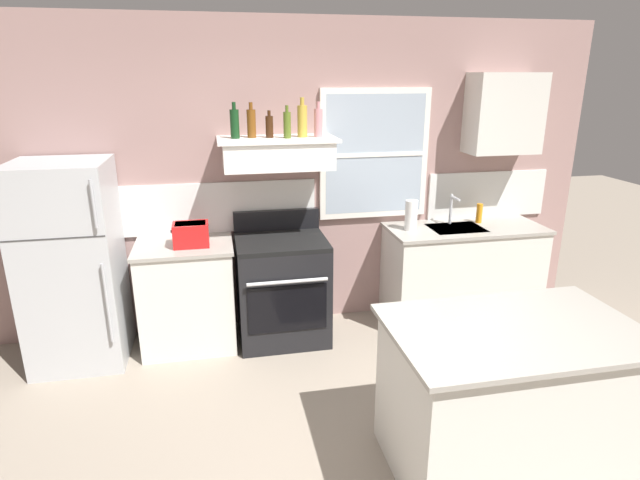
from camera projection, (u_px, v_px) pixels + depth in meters
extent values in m
cube|color=gray|center=(302.00, 178.00, 4.61)|extent=(5.40, 0.06, 2.70)
cube|color=silver|center=(171.00, 210.00, 4.41)|extent=(2.50, 0.02, 0.44)
cube|color=silver|center=(487.00, 194.00, 4.98)|extent=(1.20, 0.02, 0.44)
cube|color=white|center=(375.00, 154.00, 4.62)|extent=(1.00, 0.04, 1.15)
cube|color=#9EADBC|center=(375.00, 155.00, 4.61)|extent=(0.90, 0.01, 1.05)
cube|color=white|center=(375.00, 155.00, 4.60)|extent=(0.90, 0.02, 0.04)
cube|color=#B7BABC|center=(72.00, 265.00, 4.04)|extent=(0.70, 0.68, 1.62)
cube|color=#333333|center=(54.00, 239.00, 3.63)|extent=(0.69, 0.00, 0.01)
cylinder|color=#A5A8AD|center=(107.00, 303.00, 3.81)|extent=(0.02, 0.02, 0.62)
cylinder|color=#A5A8AD|center=(93.00, 204.00, 3.58)|extent=(0.02, 0.02, 0.34)
cube|color=silver|center=(188.00, 297.00, 4.38)|extent=(0.76, 0.60, 0.88)
cube|color=#9E998E|center=(184.00, 246.00, 4.24)|extent=(0.79, 0.63, 0.03)
cube|color=red|center=(191.00, 234.00, 4.16)|extent=(0.28, 0.20, 0.19)
cube|color=black|center=(190.00, 224.00, 4.13)|extent=(0.24, 0.16, 0.01)
cube|color=black|center=(172.00, 231.00, 4.12)|extent=(0.02, 0.03, 0.02)
cube|color=black|center=(282.00, 291.00, 4.49)|extent=(0.76, 0.64, 0.87)
cube|color=black|center=(281.00, 242.00, 4.35)|extent=(0.76, 0.64, 0.04)
cube|color=black|center=(276.00, 220.00, 4.59)|extent=(0.76, 0.06, 0.18)
cube|color=black|center=(288.00, 309.00, 4.20)|extent=(0.65, 0.01, 0.40)
cylinder|color=silver|center=(288.00, 282.00, 4.09)|extent=(0.65, 0.03, 0.03)
cube|color=white|center=(277.00, 154.00, 4.23)|extent=(0.88, 0.48, 0.22)
cube|color=#262628|center=(281.00, 169.00, 4.04)|extent=(0.75, 0.02, 0.04)
cube|color=white|center=(277.00, 139.00, 4.19)|extent=(0.96, 0.52, 0.02)
cylinder|color=#143819|center=(235.00, 124.00, 4.09)|extent=(0.07, 0.07, 0.23)
cylinder|color=#143819|center=(234.00, 106.00, 4.05)|extent=(0.03, 0.03, 0.06)
cylinder|color=brown|center=(251.00, 124.00, 4.14)|extent=(0.07, 0.07, 0.22)
cylinder|color=brown|center=(251.00, 106.00, 4.10)|extent=(0.03, 0.03, 0.06)
cylinder|color=#381E0F|center=(269.00, 127.00, 4.15)|extent=(0.06, 0.06, 0.17)
cylinder|color=#381E0F|center=(269.00, 113.00, 4.12)|extent=(0.03, 0.03, 0.04)
cylinder|color=#4C601E|center=(287.00, 125.00, 4.11)|extent=(0.06, 0.06, 0.21)
cylinder|color=#4C601E|center=(287.00, 109.00, 4.07)|extent=(0.03, 0.03, 0.05)
cylinder|color=#B29333|center=(302.00, 121.00, 4.18)|extent=(0.08, 0.08, 0.25)
cylinder|color=#B29333|center=(302.00, 101.00, 4.14)|extent=(0.03, 0.03, 0.06)
cylinder|color=#C67F84|center=(318.00, 123.00, 4.18)|extent=(0.07, 0.07, 0.23)
cylinder|color=#C67F84|center=(318.00, 105.00, 4.14)|extent=(0.03, 0.03, 0.06)
cube|color=silver|center=(461.00, 274.00, 4.85)|extent=(1.40, 0.60, 0.88)
cube|color=#9E998E|center=(465.00, 228.00, 4.72)|extent=(1.43, 0.63, 0.03)
cube|color=#B7BABC|center=(456.00, 228.00, 4.67)|extent=(0.48, 0.36, 0.01)
cylinder|color=silver|center=(451.00, 209.00, 4.76)|extent=(0.03, 0.03, 0.28)
cylinder|color=silver|center=(456.00, 198.00, 4.65)|extent=(0.02, 0.16, 0.02)
cylinder|color=white|center=(411.00, 215.00, 4.57)|extent=(0.11, 0.11, 0.27)
cylinder|color=orange|center=(479.00, 213.00, 4.81)|extent=(0.06, 0.06, 0.18)
cube|color=silver|center=(507.00, 400.00, 2.99)|extent=(1.32, 0.82, 0.88)
cube|color=#9E998E|center=(516.00, 330.00, 2.85)|extent=(1.40, 0.90, 0.03)
cube|color=silver|center=(504.00, 114.00, 4.60)|extent=(0.64, 0.32, 0.70)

